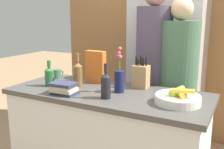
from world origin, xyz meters
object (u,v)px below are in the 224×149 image
(flower_vase, at_px, (119,78))
(refrigerator, at_px, (168,60))
(book_stack, at_px, (64,88))
(fruit_bowl, at_px, (178,98))
(bottle_vinegar, at_px, (106,85))
(knife_block, at_px, (141,76))
(cereal_box, at_px, (96,67))
(bottle_wine, at_px, (78,74))
(coffee_mug, at_px, (57,74))
(person_in_blue, at_px, (178,81))
(person_at_sink, at_px, (153,69))
(bottle_oil, at_px, (50,76))

(flower_vase, bearing_deg, refrigerator, 86.51)
(refrigerator, xyz_separation_m, book_stack, (-0.42, -1.36, -0.04))
(fruit_bowl, bearing_deg, bottle_vinegar, -165.71)
(knife_block, relative_size, cereal_box, 0.95)
(flower_vase, distance_m, cereal_box, 0.37)
(cereal_box, bearing_deg, bottle_vinegar, -50.28)
(refrigerator, distance_m, bottle_wine, 1.23)
(knife_block, distance_m, coffee_mug, 0.83)
(refrigerator, height_order, knife_block, refrigerator)
(cereal_box, height_order, person_in_blue, person_in_blue)
(bottle_vinegar, distance_m, bottle_wine, 0.39)
(refrigerator, relative_size, cereal_box, 7.21)
(book_stack, height_order, bottle_wine, bottle_wine)
(bottle_vinegar, bearing_deg, person_at_sink, 81.71)
(bottle_oil, relative_size, person_in_blue, 0.13)
(refrigerator, bearing_deg, book_stack, -107.22)
(flower_vase, height_order, coffee_mug, flower_vase)
(flower_vase, bearing_deg, person_at_sink, 80.68)
(bottle_wine, xyz_separation_m, person_at_sink, (0.46, 0.57, -0.02))
(refrigerator, bearing_deg, bottle_wine, -111.20)
(book_stack, bearing_deg, fruit_bowl, 12.26)
(knife_block, xyz_separation_m, cereal_box, (-0.42, -0.03, 0.04))
(knife_block, distance_m, bottle_wine, 0.53)
(flower_vase, bearing_deg, knife_block, 64.72)
(flower_vase, xyz_separation_m, person_in_blue, (0.33, 0.53, -0.11))
(refrigerator, xyz_separation_m, knife_block, (0.03, -0.91, 0.01))
(knife_block, bearing_deg, coffee_mug, -175.11)
(fruit_bowl, xyz_separation_m, bottle_vinegar, (-0.49, -0.13, 0.06))
(fruit_bowl, relative_size, flower_vase, 0.88)
(fruit_bowl, distance_m, cereal_box, 0.84)
(flower_vase, distance_m, person_at_sink, 0.55)
(person_at_sink, bearing_deg, bottle_oil, -125.57)
(cereal_box, bearing_deg, refrigerator, 67.49)
(bottle_oil, bearing_deg, coffee_mug, 116.61)
(coffee_mug, bearing_deg, bottle_vinegar, -24.52)
(book_stack, distance_m, person_at_sink, 0.90)
(knife_block, relative_size, person_at_sink, 0.15)
(fruit_bowl, height_order, bottle_vinegar, bottle_vinegar)
(refrigerator, bearing_deg, bottle_oil, -118.65)
(refrigerator, bearing_deg, fruit_bowl, -71.09)
(bottle_wine, height_order, person_at_sink, person_at_sink)
(cereal_box, xyz_separation_m, bottle_vinegar, (0.30, -0.37, -0.04))
(bottle_vinegar, relative_size, person_at_sink, 0.14)
(person_in_blue, bearing_deg, bottle_wine, -143.08)
(refrigerator, relative_size, coffee_mug, 17.55)
(fruit_bowl, bearing_deg, person_in_blue, 103.50)
(bottle_wine, bearing_deg, book_stack, -84.58)
(bottle_vinegar, distance_m, person_in_blue, 0.81)
(refrigerator, height_order, person_at_sink, refrigerator)
(knife_block, distance_m, person_in_blue, 0.41)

